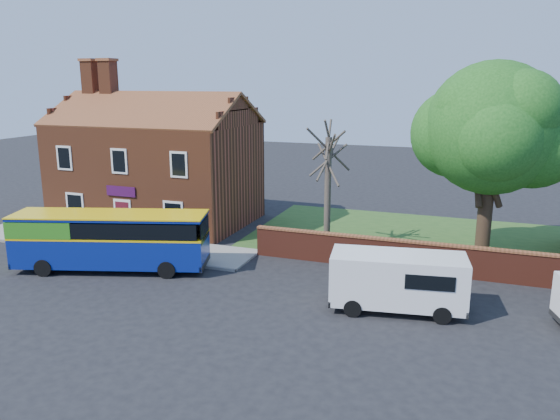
% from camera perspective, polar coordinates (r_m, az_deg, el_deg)
% --- Properties ---
extents(ground, '(120.00, 120.00, 0.00)m').
position_cam_1_polar(ground, '(24.88, -12.82, -8.73)').
color(ground, black).
rests_on(ground, ground).
extents(pavement, '(18.00, 3.50, 0.12)m').
position_cam_1_polar(pavement, '(33.18, -17.69, -3.31)').
color(pavement, gray).
rests_on(pavement, ground).
extents(kerb, '(18.00, 0.15, 0.14)m').
position_cam_1_polar(kerb, '(31.88, -19.60, -4.11)').
color(kerb, slate).
rests_on(kerb, ground).
extents(grass_strip, '(26.00, 12.00, 0.04)m').
position_cam_1_polar(grass_strip, '(33.52, 19.57, -3.36)').
color(grass_strip, '#426B28').
rests_on(grass_strip, ground).
extents(shop_building, '(12.30, 8.13, 10.50)m').
position_cam_1_polar(shop_building, '(37.04, -12.70, 4.02)').
color(shop_building, brown).
rests_on(shop_building, ground).
extents(boundary_wall, '(22.00, 0.38, 1.60)m').
position_cam_1_polar(boundary_wall, '(27.55, 19.49, -5.20)').
color(boundary_wall, maroon).
rests_on(boundary_wall, ground).
extents(bus, '(9.74, 5.10, 2.88)m').
position_cam_1_polar(bus, '(28.37, -17.83, -2.79)').
color(bus, navy).
rests_on(bus, ground).
extents(van_near, '(5.66, 2.95, 2.37)m').
position_cam_1_polar(van_near, '(22.89, 12.23, -7.11)').
color(van_near, white).
rests_on(van_near, ground).
extents(large_tree, '(8.40, 6.64, 10.24)m').
position_cam_1_polar(large_tree, '(29.55, 21.44, 7.58)').
color(large_tree, black).
rests_on(large_tree, ground).
extents(bare_tree, '(2.57, 3.06, 6.85)m').
position_cam_1_polar(bare_tree, '(29.96, 5.01, 2.33)').
color(bare_tree, '#4C4238').
rests_on(bare_tree, ground).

